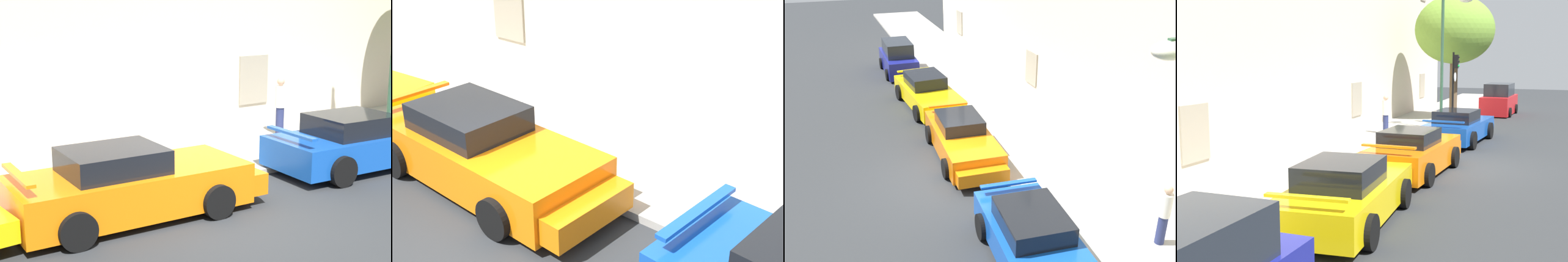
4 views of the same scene
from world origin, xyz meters
TOP-DOWN VIEW (x-y plane):
  - ground_plane at (0.00, 0.00)m, footprint 80.00×80.00m
  - sidewalk at (0.00, 3.84)m, footprint 60.00×3.98m
  - sportscar_yellow_flank at (-1.12, 1.14)m, footprint 4.98×2.19m
  - sportscar_white_middle at (5.16, 1.03)m, footprint 5.24×2.38m
  - pedestrian_admiring at (5.36, 4.35)m, footprint 0.40×0.40m

SIDE VIEW (x-z plane):
  - ground_plane at x=0.00m, z-range 0.00..0.00m
  - sidewalk at x=0.00m, z-range 0.00..0.14m
  - sportscar_white_middle at x=5.16m, z-range -0.07..1.30m
  - sportscar_yellow_flank at x=-1.12m, z-range -0.09..1.32m
  - pedestrian_admiring at x=5.36m, z-range 0.18..1.86m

